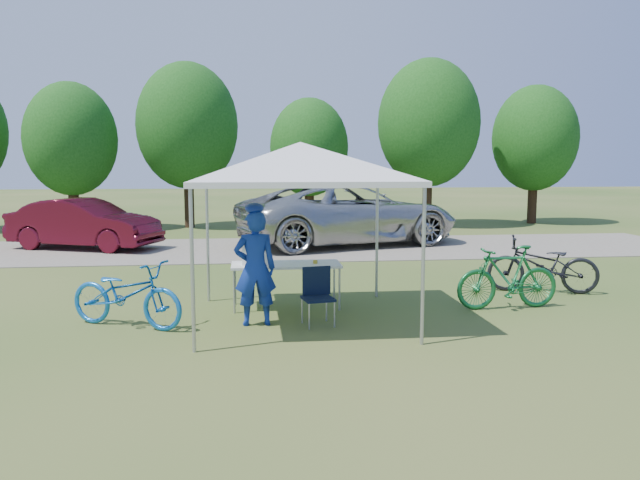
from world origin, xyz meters
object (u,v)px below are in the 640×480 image
object	(u,v)px
folding_chair	(317,291)
cyclist	(255,268)
folding_table	(286,266)
cooler	(256,254)
sedan	(84,224)
bike_dark	(543,265)
bike_blue	(127,294)
minivan	(349,214)
bike_green	(508,277)

from	to	relation	value
folding_chair	cyclist	size ratio (longest dim) A/B	0.50
folding_table	cooler	size ratio (longest dim) A/B	3.83
folding_table	sedan	bearing A→B (deg)	123.97
cyclist	bike_dark	distance (m)	5.65
sedan	bike_dark	bearing A→B (deg)	-103.76
bike_blue	sedan	bearing A→B (deg)	44.21
folding_chair	sedan	xyz separation A→B (m)	(-5.60, 8.85, 0.21)
folding_chair	minivan	size ratio (longest dim) A/B	0.13
cyclist	minivan	size ratio (longest dim) A/B	0.26
folding_table	bike_dark	world-z (taller)	bike_dark
sedan	bike_green	bearing A→B (deg)	-111.57
bike_blue	sedan	world-z (taller)	sedan
folding_chair	bike_dark	distance (m)	4.78
bike_dark	sedan	distance (m)	12.27
bike_green	minivan	xyz separation A→B (m)	(-1.33, 8.29, 0.40)
bike_blue	sedan	size ratio (longest dim) A/B	0.45
folding_chair	bike_blue	bearing A→B (deg)	166.66
folding_chair	cyclist	xyz separation A→B (m)	(-0.93, 0.05, 0.36)
cooler	bike_dark	size ratio (longest dim) A/B	0.24
folding_table	sedan	xyz separation A→B (m)	(-5.20, 7.71, 0.02)
folding_table	minivan	world-z (taller)	minivan
cooler	cyclist	distance (m)	1.09
folding_table	minivan	size ratio (longest dim) A/B	0.28
folding_table	folding_chair	distance (m)	1.22
cyclist	bike_green	xyz separation A→B (m)	(4.17, 0.57, -0.33)
bike_blue	bike_green	xyz separation A→B (m)	(6.07, 0.48, 0.03)
cooler	bike_dark	world-z (taller)	cooler
bike_dark	minivan	bearing A→B (deg)	-141.21
sedan	cooler	bearing A→B (deg)	-127.28
cyclist	folding_table	bearing A→B (deg)	-121.10
cyclist	minivan	distance (m)	9.30
cooler	cyclist	bearing A→B (deg)	-91.37
cyclist	bike_blue	distance (m)	1.93
cooler	bike_blue	xyz separation A→B (m)	(-1.92, -1.00, -0.42)
bike_green	bike_dark	world-z (taller)	bike_green
folding_table	cyclist	distance (m)	1.22
cooler	folding_chair	bearing A→B (deg)	-51.51
folding_chair	cooler	world-z (taller)	cooler
cyclist	bike_blue	size ratio (longest dim) A/B	0.91
folding_chair	bike_dark	world-z (taller)	bike_dark
bike_dark	cooler	bearing A→B (deg)	-63.76
cooler	bike_green	bearing A→B (deg)	-7.16
cooler	minivan	size ratio (longest dim) A/B	0.07
minivan	cooler	bearing A→B (deg)	142.97
folding_table	bike_blue	bearing A→B (deg)	-157.51
cyclist	sedan	size ratio (longest dim) A/B	0.41
folding_chair	bike_blue	distance (m)	2.82
cyclist	bike_blue	world-z (taller)	cyclist
bike_green	folding_chair	bearing A→B (deg)	-82.59
bike_green	folding_table	bearing A→B (deg)	-101.40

